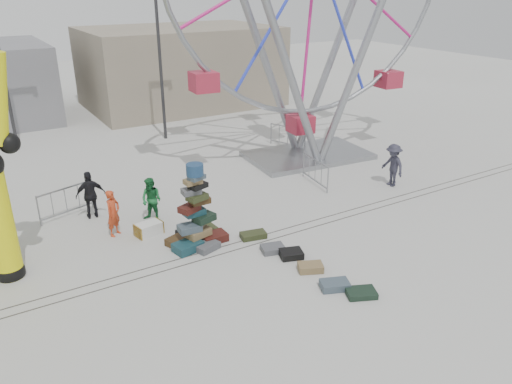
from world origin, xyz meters
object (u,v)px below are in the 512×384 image
pedestrian_grey (393,165)px  pedestrian_black (91,195)px  suitcase_tower (196,222)px  steamer_trunk (149,229)px  barricade_wheel_front (315,172)px  pedestrian_green (151,200)px  barricade_dummy_c (66,202)px  lamp_post_left (2,57)px  pedestrian_red (113,213)px  lamp_post_right (161,51)px  barricade_wheel_back (288,136)px

pedestrian_grey → pedestrian_black: bearing=-101.3°
suitcase_tower → steamer_trunk: size_ratio=3.11×
barricade_wheel_front → pedestrian_green: bearing=96.1°
steamer_trunk → pedestrian_grey: size_ratio=0.49×
steamer_trunk → barricade_dummy_c: (-1.99, 2.82, 0.35)m
suitcase_tower → steamer_trunk: (-1.10, 1.38, -0.55)m
lamp_post_left → pedestrian_grey: lamp_post_left is taller
pedestrian_red → pedestrian_grey: pedestrian_grey is taller
steamer_trunk → pedestrian_red: size_ratio=0.55×
barricade_dummy_c → barricade_wheel_front: size_ratio=1.00×
lamp_post_right → pedestrian_green: (-4.17, -9.08, -3.70)m
lamp_post_right → steamer_trunk: bearing=-114.9°
barricade_dummy_c → pedestrian_black: bearing=-54.7°
barricade_dummy_c → pedestrian_red: pedestrian_red is taller
barricade_wheel_back → pedestrian_green: 9.84m
lamp_post_right → barricade_wheel_back: (4.59, -4.60, -3.93)m
pedestrian_black → barricade_dummy_c: bearing=-31.1°
pedestrian_black → pedestrian_grey: size_ratio=0.98×
steamer_trunk → barricade_wheel_front: (7.34, 0.68, 0.35)m
lamp_post_right → barricade_wheel_front: bearing=-73.8°
barricade_wheel_back → pedestrian_green: size_ratio=1.28×
steamer_trunk → barricade_wheel_back: bearing=19.6°
lamp_post_left → pedestrian_green: (2.83, -11.08, -3.70)m
lamp_post_left → barricade_wheel_front: bearing=-49.4°
lamp_post_left → barricade_wheel_back: bearing=-29.7°
lamp_post_right → barricade_wheel_back: lamp_post_right is taller
barricade_dummy_c → lamp_post_right: bearing=29.6°
barricade_dummy_c → pedestrian_grey: bearing=-35.5°
lamp_post_right → barricade_wheel_front: size_ratio=4.00×
barricade_dummy_c → pedestrian_grey: 12.54m
lamp_post_left → barricade_wheel_back: 13.90m
lamp_post_right → suitcase_tower: bearing=-107.3°
lamp_post_right → barricade_dummy_c: size_ratio=4.00×
barricade_wheel_back → pedestrian_red: pedestrian_red is taller
pedestrian_red → suitcase_tower: bearing=-79.7°
lamp_post_right → suitcase_tower: size_ratio=2.98×
lamp_post_left → pedestrian_red: (1.40, -11.46, -3.70)m
barricade_dummy_c → barricade_wheel_front: same height
barricade_wheel_front → barricade_wheel_back: size_ratio=1.00×
lamp_post_left → barricade_dummy_c: lamp_post_left is taller
barricade_wheel_front → barricade_wheel_back: bearing=-13.7°
suitcase_tower → pedestrian_green: 2.38m
barricade_wheel_front → pedestrian_green: (-6.87, 0.24, 0.23)m
barricade_wheel_front → pedestrian_black: pedestrian_black is taller
lamp_post_right → pedestrian_black: (-5.88, -7.75, -3.62)m
lamp_post_right → barricade_wheel_back: bearing=-45.1°
lamp_post_left → pedestrian_black: (1.12, -9.75, -3.62)m
barricade_dummy_c → pedestrian_red: 2.51m
suitcase_tower → pedestrian_grey: bearing=-5.8°
pedestrian_red → pedestrian_green: size_ratio=1.00×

